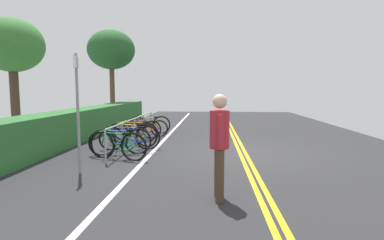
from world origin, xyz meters
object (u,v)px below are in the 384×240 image
object	(u,v)px
bicycle_0	(118,145)
bicycle_1	(121,142)
bicycle_2	(130,138)
bike_rack	(134,125)
tree_mid	(12,46)
bicycle_5	(138,130)
sign_post_near	(78,103)
bicycle_3	(132,134)
bicycle_6	(145,128)
pedestrian	(219,139)
tree_far_right	(111,50)
bicycle_7	(150,125)
bicycle_4	(133,132)

from	to	relation	value
bicycle_0	bicycle_1	distance (m)	0.58
bicycle_0	bicycle_2	xyz separation A→B (m)	(1.27, 0.02, -0.00)
bike_rack	tree_mid	bearing A→B (deg)	84.42
bicycle_5	sign_post_near	bearing A→B (deg)	178.34
bicycle_3	bicycle_6	world-z (taller)	bicycle_3
pedestrian	tree_far_right	distance (m)	14.00
bicycle_7	sign_post_near	bearing A→B (deg)	177.19
bicycle_2	bicycle_6	world-z (taller)	bicycle_2
bicycle_4	pedestrian	world-z (taller)	pedestrian
bike_rack	pedestrian	xyz separation A→B (m)	(-5.05, -2.70, 0.37)
bicycle_3	sign_post_near	size ratio (longest dim) A/B	0.68
bicycle_1	bicycle_7	world-z (taller)	bicycle_1
sign_post_near	bicycle_7	bearing A→B (deg)	-2.81
sign_post_near	tree_far_right	xyz separation A→B (m)	(10.98, 2.87, 2.49)
bike_rack	bicycle_6	size ratio (longest dim) A/B	3.23
bicycle_3	sign_post_near	bearing A→B (deg)	175.14
bicycle_2	sign_post_near	bearing A→B (deg)	171.81
bicycle_4	tree_far_right	distance (m)	8.41
bicycle_1	bicycle_4	bearing A→B (deg)	5.20
bicycle_1	tree_far_right	world-z (taller)	tree_far_right
bicycle_1	bicycle_6	distance (m)	3.27
bicycle_2	bicycle_4	xyz separation A→B (m)	(1.38, 0.27, -0.03)
bicycle_4	sign_post_near	size ratio (longest dim) A/B	0.65
bicycle_5	tree_mid	world-z (taller)	tree_mid
bicycle_5	pedestrian	bearing A→B (deg)	-154.84
bicycle_7	pedestrian	size ratio (longest dim) A/B	0.97
bicycle_3	sign_post_near	world-z (taller)	sign_post_near
bicycle_1	bicycle_6	size ratio (longest dim) A/B	0.95
bicycle_0	bicycle_5	distance (m)	3.26
bike_rack	bicycle_7	distance (m)	2.36
bike_rack	bicycle_1	distance (m)	1.72
bike_rack	bicycle_7	world-z (taller)	bike_rack
bicycle_7	tree_far_right	bearing A→B (deg)	32.50
bicycle_3	bicycle_5	xyz separation A→B (m)	(1.33, 0.15, -0.03)
pedestrian	tree_far_right	size ratio (longest dim) A/B	0.34
bicycle_3	bicycle_4	bearing A→B (deg)	12.57
bicycle_3	tree_far_right	distance (m)	9.06
bicycle_4	bicycle_2	bearing A→B (deg)	-169.07
bicycle_5	sign_post_near	world-z (taller)	sign_post_near
bicycle_3	bicycle_4	world-z (taller)	bicycle_3
bike_rack	sign_post_near	xyz separation A→B (m)	(-3.66, 0.26, 0.89)
bicycle_2	bicycle_3	size ratio (longest dim) A/B	1.04
sign_post_near	pedestrian	bearing A→B (deg)	-115.06
bicycle_2	bicycle_5	bearing A→B (deg)	7.19
bicycle_1	bicycle_4	world-z (taller)	bicycle_1
bicycle_2	sign_post_near	world-z (taller)	sign_post_near
bicycle_0	sign_post_near	world-z (taller)	sign_post_near
bicycle_1	bicycle_5	size ratio (longest dim) A/B	0.99
bicycle_0	bicycle_3	world-z (taller)	same
bicycle_2	tree_mid	size ratio (longest dim) A/B	0.42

